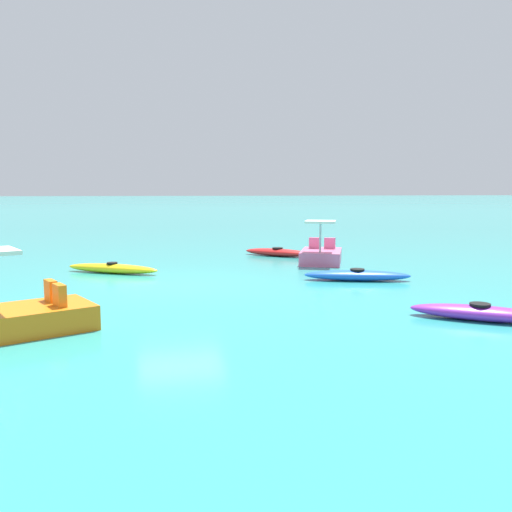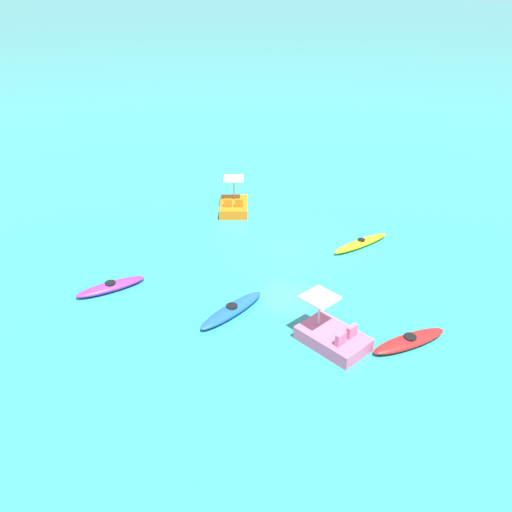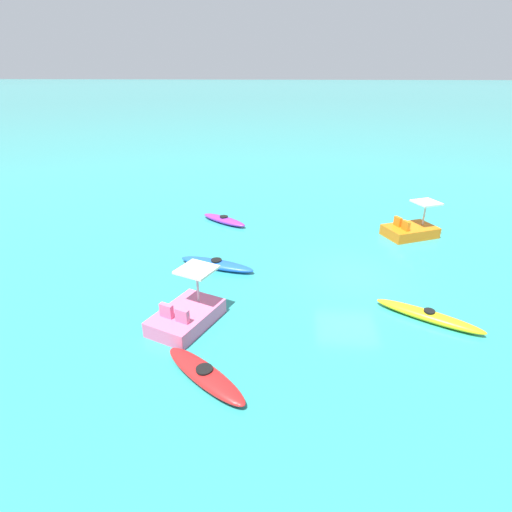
# 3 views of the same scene
# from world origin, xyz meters

# --- Properties ---
(ground_plane) EXTENTS (600.00, 600.00, 0.00)m
(ground_plane) POSITION_xyz_m (0.00, 0.00, 0.00)
(ground_plane) COLOR teal
(kayak_blue) EXTENTS (1.65, 3.34, 0.37)m
(kayak_blue) POSITION_xyz_m (0.31, 5.45, 0.16)
(kayak_blue) COLOR blue
(kayak_blue) RESTS_ON ground_plane
(kayak_yellow) EXTENTS (2.24, 3.24, 0.37)m
(kayak_yellow) POSITION_xyz_m (-2.95, -2.05, 0.16)
(kayak_yellow) COLOR yellow
(kayak_yellow) RESTS_ON ground_plane
(kayak_purple) EXTENTS (2.21, 2.76, 0.37)m
(kayak_purple) POSITION_xyz_m (5.63, 5.95, 0.16)
(kayak_purple) COLOR purple
(kayak_purple) RESTS_ON ground_plane
(kayak_red) EXTENTS (2.53, 2.77, 0.37)m
(kayak_red) POSITION_xyz_m (-6.26, 4.67, 0.16)
(kayak_red) COLOR red
(kayak_red) RESTS_ON ground_plane
(pedal_boat_pink) EXTENTS (2.80, 2.33, 1.68)m
(pedal_boat_pink) POSITION_xyz_m (-3.76, 5.73, 0.34)
(pedal_boat_pink) COLOR pink
(pedal_boat_pink) RESTS_ON ground_plane
(pedal_boat_orange) EXTENTS (2.34, 2.80, 1.68)m
(pedal_boat_orange) POSITION_xyz_m (4.48, -3.38, 0.34)
(pedal_boat_orange) COLOR orange
(pedal_boat_orange) RESTS_ON ground_plane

